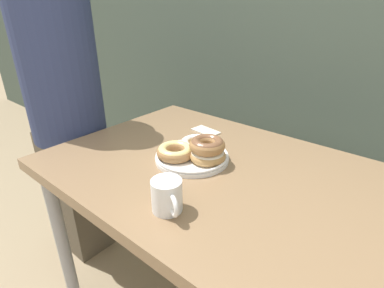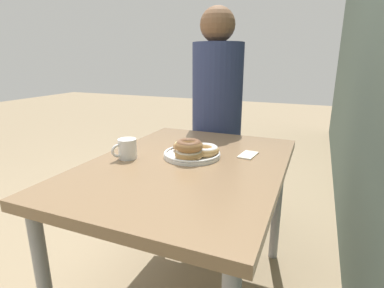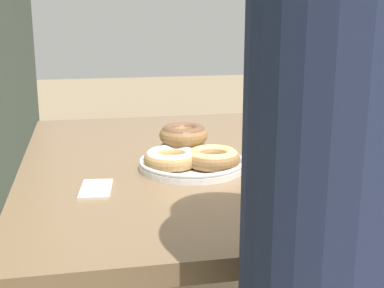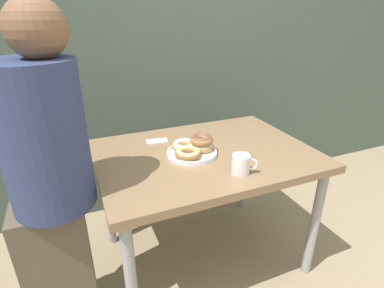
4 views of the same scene
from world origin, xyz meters
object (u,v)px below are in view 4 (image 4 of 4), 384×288
donut_plate (193,148)px  person_figure (49,182)px  napkin (157,141)px  coffee_mug (241,164)px  dining_table (205,165)px

donut_plate → person_figure: (-0.66, -0.10, 0.01)m
donut_plate → napkin: bearing=119.1°
person_figure → napkin: size_ratio=11.52×
coffee_mug → napkin: (-0.25, 0.48, -0.04)m
dining_table → donut_plate: donut_plate is taller
donut_plate → napkin: 0.26m
coffee_mug → donut_plate: bearing=115.3°
dining_table → person_figure: size_ratio=0.77×
donut_plate → coffee_mug: bearing=-64.7°
dining_table → napkin: bearing=131.3°
donut_plate → coffee_mug: size_ratio=2.36×
person_figure → napkin: bearing=31.2°
dining_table → donut_plate: size_ratio=4.19×
donut_plate → napkin: donut_plate is taller
dining_table → napkin: napkin is taller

